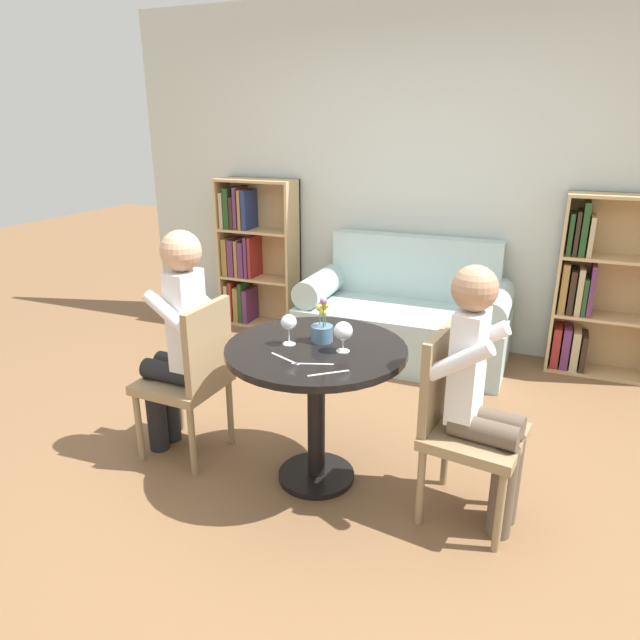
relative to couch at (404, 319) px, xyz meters
name	(u,v)px	position (x,y,z in m)	size (l,w,h in m)	color
ground_plane	(316,477)	(0.00, -1.79, -0.31)	(16.00, 16.00, 0.00)	brown
back_wall	(424,179)	(0.00, 0.43, 1.04)	(5.20, 0.05, 2.70)	silver
round_table	(316,376)	(0.00, -1.79, 0.28)	(0.89, 0.89, 0.75)	black
couch	(404,319)	(0.00, 0.00, 0.00)	(1.58, 0.80, 0.92)	#A8C1C1
bookshelf_left	(251,255)	(-1.50, 0.26, 0.33)	(0.70, 0.28, 1.31)	tan
bookshelf_right	(594,291)	(1.32, 0.27, 0.30)	(0.70, 0.28, 1.31)	tan
chair_left	(192,373)	(-0.71, -1.83, 0.18)	(0.44, 0.44, 0.90)	#937A56
chair_right	(460,419)	(0.71, -1.78, 0.18)	(0.47, 0.47, 0.90)	#937A56
person_left	(177,338)	(-0.80, -1.82, 0.37)	(0.43, 0.35, 1.27)	black
person_right	(483,394)	(0.80, -1.80, 0.34)	(0.45, 0.38, 1.22)	brown
wine_glass_left	(289,323)	(-0.13, -1.81, 0.55)	(0.08, 0.08, 0.15)	white
wine_glass_right	(343,332)	(0.14, -1.80, 0.53)	(0.09, 0.09, 0.15)	white
flower_vase	(322,328)	(0.00, -1.72, 0.51)	(0.11, 0.11, 0.24)	slate
knife_left_setting	(328,373)	(0.17, -2.06, 0.44)	(0.15, 0.13, 0.00)	silver
fork_left_setting	(313,364)	(0.07, -1.99, 0.44)	(0.18, 0.07, 0.00)	silver
knife_right_setting	(285,359)	(-0.07, -1.99, 0.44)	(0.18, 0.09, 0.00)	silver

